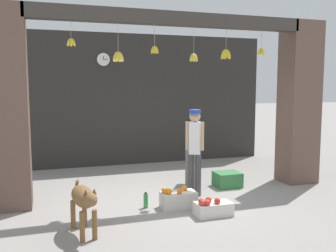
{
  "coord_description": "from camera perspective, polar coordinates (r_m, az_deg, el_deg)",
  "views": [
    {
      "loc": [
        -2.21,
        -6.37,
        2.08
      ],
      "look_at": [
        0.0,
        0.46,
        1.28
      ],
      "focal_mm": 40.0,
      "sensor_mm": 36.0,
      "label": 1
    }
  ],
  "objects": [
    {
      "name": "produce_box_green",
      "position": [
        7.81,
        9.03,
        -8.04
      ],
      "size": [
        0.51,
        0.44,
        0.3
      ],
      "primitive_type": "cube",
      "color": "#387A42",
      "rests_on": "ground_plane"
    },
    {
      "name": "ground_plane",
      "position": [
        7.06,
        1.18,
        -10.79
      ],
      "size": [
        60.0,
        60.0,
        0.0
      ],
      "primitive_type": "plane",
      "color": "gray"
    },
    {
      "name": "dog",
      "position": [
        5.36,
        -12.71,
        -10.82
      ],
      "size": [
        0.39,
        1.01,
        0.74
      ],
      "rotation": [
        0.0,
        0.0,
        -1.41
      ],
      "color": "brown",
      "rests_on": "ground_plane"
    },
    {
      "name": "shopkeeper",
      "position": [
        6.95,
        4.08,
        -3.01
      ],
      "size": [
        0.31,
        0.3,
        1.62
      ],
      "rotation": [
        0.0,
        0.0,
        2.65
      ],
      "color": "#424247",
      "rests_on": "ground_plane"
    },
    {
      "name": "water_bottle",
      "position": [
        6.46,
        -3.41,
        -11.28
      ],
      "size": [
        0.08,
        0.08,
        0.27
      ],
      "color": "#38934C",
      "rests_on": "ground_plane"
    },
    {
      "name": "fruit_crate_apples",
      "position": [
        6.13,
        6.81,
        -12.3
      ],
      "size": [
        0.58,
        0.33,
        0.31
      ],
      "color": "silver",
      "rests_on": "ground_plane"
    },
    {
      "name": "shop_pillar_right",
      "position": [
        8.39,
        19.32,
        3.29
      ],
      "size": [
        0.7,
        0.6,
        3.37
      ],
      "primitive_type": "cube",
      "color": "brown",
      "rests_on": "ground_plane"
    },
    {
      "name": "wall_clock",
      "position": [
        9.57,
        -9.82,
        9.96
      ],
      "size": [
        0.34,
        0.03,
        0.34
      ],
      "color": "black"
    },
    {
      "name": "shop_pillar_left",
      "position": [
        6.71,
        -23.44,
        2.45
      ],
      "size": [
        0.7,
        0.6,
        3.37
      ],
      "primitive_type": "cube",
      "color": "brown",
      "rests_on": "ground_plane"
    },
    {
      "name": "worker_stooping",
      "position": [
        7.71,
        3.88,
        -3.64
      ],
      "size": [
        0.56,
        0.79,
        1.11
      ],
      "rotation": [
        0.0,
        0.0,
        -0.52
      ],
      "color": "#6B665B",
      "rests_on": "ground_plane"
    },
    {
      "name": "fruit_crate_oranges",
      "position": [
        6.44,
        1.51,
        -11.04
      ],
      "size": [
        0.59,
        0.32,
        0.36
      ],
      "color": "silver",
      "rests_on": "ground_plane"
    },
    {
      "name": "shop_back_wall",
      "position": [
        9.79,
        -4.87,
        4.01
      ],
      "size": [
        7.02,
        0.12,
        3.37
      ],
      "primitive_type": "cube",
      "color": "#2D2B28",
      "rests_on": "ground_plane"
    },
    {
      "name": "storefront_awning",
      "position": [
        6.95,
        0.94,
        15.72
      ],
      "size": [
        5.12,
        0.26,
        0.92
      ],
      "color": "#3D3833"
    }
  ]
}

